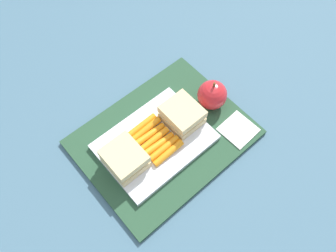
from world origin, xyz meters
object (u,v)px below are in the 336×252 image
(carrot_sticks_bundle, at_px, (155,139))
(sandwich_half_right, at_px, (182,115))
(apple, at_px, (212,95))
(paper_napkin, at_px, (238,130))
(food_tray, at_px, (155,142))
(sandwich_half_left, at_px, (125,159))

(carrot_sticks_bundle, bearing_deg, sandwich_half_right, -0.23)
(apple, relative_size, paper_napkin, 1.11)
(food_tray, xyz_separation_m, paper_napkin, (0.16, -0.10, -0.00))
(food_tray, distance_m, carrot_sticks_bundle, 0.01)
(sandwich_half_left, relative_size, carrot_sticks_bundle, 0.79)
(food_tray, relative_size, carrot_sticks_bundle, 2.28)
(paper_napkin, bearing_deg, apple, 87.83)
(food_tray, distance_m, apple, 0.17)
(food_tray, relative_size, sandwich_half_left, 2.88)
(sandwich_half_left, relative_size, paper_napkin, 1.14)
(sandwich_half_left, xyz_separation_m, paper_napkin, (0.24, -0.10, -0.03))
(sandwich_half_left, distance_m, apple, 0.24)
(paper_napkin, bearing_deg, food_tray, 148.95)
(food_tray, distance_m, sandwich_half_right, 0.08)
(food_tray, xyz_separation_m, sandwich_half_right, (0.08, 0.00, 0.03))
(carrot_sticks_bundle, distance_m, apple, 0.16)
(food_tray, relative_size, apple, 2.95)
(sandwich_half_right, height_order, apple, apple)
(carrot_sticks_bundle, xyz_separation_m, paper_napkin, (0.16, -0.10, -0.02))
(sandwich_half_left, height_order, paper_napkin, sandwich_half_left)
(paper_napkin, bearing_deg, sandwich_half_left, 157.97)
(sandwich_half_right, bearing_deg, carrot_sticks_bundle, 179.77)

